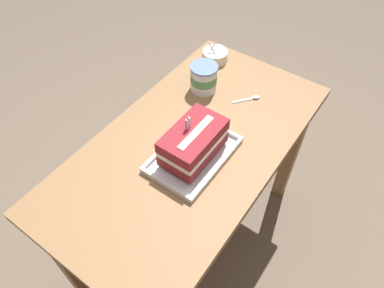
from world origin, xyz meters
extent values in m
plane|color=#6B5B4C|center=(0.00, 0.00, 0.00)|extent=(8.00, 8.00, 0.00)
cube|color=olive|center=(0.00, 0.00, 0.74)|extent=(1.15, 0.61, 0.04)
cube|color=olive|center=(0.52, -0.25, 0.36)|extent=(0.06, 0.06, 0.72)
cube|color=olive|center=(-0.52, 0.25, 0.36)|extent=(0.06, 0.06, 0.72)
cube|color=olive|center=(0.52, 0.25, 0.36)|extent=(0.06, 0.06, 0.72)
cube|color=silver|center=(-0.05, -0.05, 0.76)|extent=(0.32, 0.21, 0.01)
cube|color=silver|center=(-0.05, -0.15, 0.78)|extent=(0.32, 0.01, 0.02)
cube|color=silver|center=(-0.05, 0.06, 0.78)|extent=(0.32, 0.01, 0.02)
cube|color=silver|center=(-0.20, -0.05, 0.78)|extent=(0.01, 0.19, 0.02)
cube|color=silver|center=(0.11, -0.05, 0.78)|extent=(0.01, 0.19, 0.02)
cube|color=maroon|center=(-0.05, -0.05, 0.81)|extent=(0.23, 0.14, 0.04)
cube|color=white|center=(-0.05, -0.05, 0.84)|extent=(0.23, 0.14, 0.02)
cube|color=maroon|center=(-0.05, -0.05, 0.87)|extent=(0.23, 0.14, 0.04)
cube|color=beige|center=(-0.05, -0.06, 0.89)|extent=(0.17, 0.02, 0.00)
cube|color=#E099C6|center=(-0.05, -0.02, 0.92)|extent=(0.02, 0.01, 0.04)
ellipsoid|color=yellow|center=(-0.05, -0.02, 0.94)|extent=(0.01, 0.01, 0.01)
cylinder|color=silver|center=(0.46, 0.20, 0.78)|extent=(0.11, 0.11, 0.03)
cylinder|color=silver|center=(0.46, 0.20, 0.79)|extent=(0.11, 0.11, 0.03)
cylinder|color=silver|center=(0.47, 0.21, 0.82)|extent=(0.05, 0.03, 0.05)
cylinder|color=silver|center=(0.44, 0.20, 0.82)|extent=(0.01, 0.05, 0.05)
cylinder|color=white|center=(0.27, 0.13, 0.81)|extent=(0.11, 0.11, 0.11)
cylinder|color=#4C935B|center=(0.27, 0.13, 0.82)|extent=(0.11, 0.11, 0.04)
cylinder|color=#637EAF|center=(0.27, 0.13, 0.87)|extent=(0.11, 0.11, 0.01)
ellipsoid|color=silver|center=(0.35, -0.08, 0.77)|extent=(0.04, 0.04, 0.01)
cube|color=silver|center=(0.30, -0.04, 0.76)|extent=(0.07, 0.06, 0.00)
camera|label=1|loc=(-0.68, -0.49, 1.74)|focal=33.22mm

